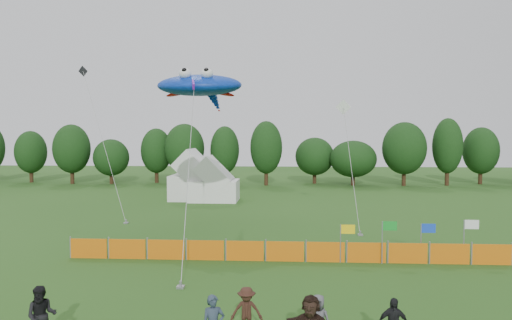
# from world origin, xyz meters

# --- Properties ---
(treeline) EXTENTS (104.57, 8.78, 8.36)m
(treeline) POSITION_xyz_m (1.61, 44.93, 4.18)
(treeline) COLOR #382314
(treeline) RESTS_ON ground
(tent_left) EXTENTS (4.48, 4.48, 3.95)m
(tent_left) POSITION_xyz_m (-7.58, 30.80, 1.99)
(tent_left) COLOR silver
(tent_left) RESTS_ON ground
(tent_right) EXTENTS (4.65, 3.72, 3.29)m
(tent_right) POSITION_xyz_m (-5.45, 29.73, 1.66)
(tent_right) COLOR white
(tent_right) RESTS_ON ground
(barrier_fence) EXTENTS (21.90, 0.06, 1.00)m
(barrier_fence) POSITION_xyz_m (1.27, 8.85, 0.50)
(barrier_fence) COLOR #D1640B
(barrier_fence) RESTS_ON ground
(flag_row) EXTENTS (6.73, 0.55, 2.15)m
(flag_row) POSITION_xyz_m (7.20, 8.94, 1.37)
(flag_row) COLOR gray
(flag_row) RESTS_ON ground
(spectator_b) EXTENTS (1.04, 0.91, 1.79)m
(spectator_b) POSITION_xyz_m (-5.98, -0.72, 0.90)
(spectator_b) COLOR black
(spectator_b) RESTS_ON ground
(spectator_c) EXTENTS (1.04, 0.65, 1.55)m
(spectator_c) POSITION_xyz_m (0.05, 0.27, 0.78)
(spectator_c) COLOR #361E15
(spectator_c) RESTS_ON ground
(spectator_e) EXTENTS (0.88, 0.73, 1.53)m
(spectator_e) POSITION_xyz_m (2.22, -0.22, 0.77)
(spectator_e) COLOR #4F4E53
(spectator_e) RESTS_ON ground
(stingray_kite) EXTENTS (5.59, 19.33, 10.58)m
(stingray_kite) POSITION_xyz_m (-4.31, 16.74, 9.54)
(stingray_kite) COLOR #0E3BC9
(stingray_kite) RESTS_ON ground
(small_kite_white) EXTENTS (1.14, 5.54, 8.91)m
(small_kite_white) POSITION_xyz_m (5.69, 18.59, 5.74)
(small_kite_white) COLOR white
(small_kite_white) RESTS_ON ground
(small_kite_dark) EXTENTS (6.33, 6.54, 12.17)m
(small_kite_dark) POSITION_xyz_m (-13.43, 21.75, 7.02)
(small_kite_dark) COLOR black
(small_kite_dark) RESTS_ON ground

